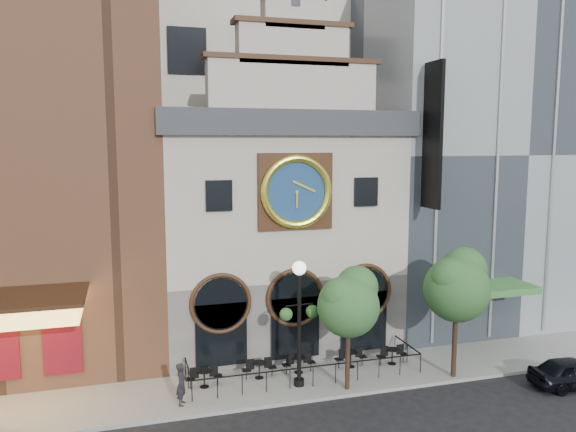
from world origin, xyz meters
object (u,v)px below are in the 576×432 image
(bistro_0, at_px, (204,377))
(bistro_2, at_px, (299,363))
(bistro_1, at_px, (259,368))
(tree_left, at_px, (349,301))
(tree_right, at_px, (457,284))
(bistro_3, at_px, (351,358))
(pedestrian, at_px, (182,384))
(lamppost, at_px, (299,309))
(car_right, at_px, (574,373))
(bistro_4, at_px, (392,355))

(bistro_0, height_order, bistro_2, same)
(bistro_1, height_order, tree_left, tree_left)
(tree_right, bearing_deg, bistro_3, 151.36)
(pedestrian, relative_size, lamppost, 0.31)
(car_right, bearing_deg, tree_right, 69.49)
(bistro_4, xyz_separation_m, car_right, (6.74, -4.32, 0.06))
(bistro_4, height_order, tree_left, tree_left)
(bistro_0, bearing_deg, lamppost, -13.82)
(bistro_3, bearing_deg, lamppost, -156.84)
(pedestrian, xyz_separation_m, lamppost, (5.16, 0.40, 2.59))
(bistro_0, distance_m, bistro_4, 9.11)
(bistro_1, bearing_deg, bistro_4, -1.78)
(bistro_1, bearing_deg, tree_right, -14.57)
(bistro_3, bearing_deg, tree_left, -115.33)
(car_right, bearing_deg, bistro_1, 76.80)
(car_right, bearing_deg, bistro_0, 80.50)
(bistro_1, distance_m, bistro_3, 4.50)
(bistro_3, xyz_separation_m, tree_right, (4.18, -2.28, 3.89))
(car_right, relative_size, tree_left, 0.74)
(car_right, height_order, pedestrian, pedestrian)
(bistro_0, bearing_deg, tree_left, -17.16)
(car_right, height_order, tree_right, tree_right)
(bistro_0, height_order, lamppost, lamppost)
(bistro_1, xyz_separation_m, bistro_3, (4.50, 0.03, 0.00))
(bistro_3, bearing_deg, pedestrian, -168.34)
(bistro_0, height_order, tree_right, tree_right)
(bistro_1, xyz_separation_m, bistro_4, (6.57, -0.20, 0.00))
(pedestrian, distance_m, tree_left, 7.77)
(lamppost, bearing_deg, car_right, -19.76)
(bistro_0, xyz_separation_m, bistro_4, (9.11, 0.05, 0.00))
(bistro_0, distance_m, tree_left, 7.20)
(bistro_1, bearing_deg, bistro_0, -174.25)
(bistro_1, height_order, bistro_3, same)
(bistro_3, distance_m, car_right, 9.91)
(tree_right, bearing_deg, car_right, -26.07)
(bistro_1, relative_size, lamppost, 0.28)
(bistro_3, bearing_deg, bistro_1, -179.66)
(car_right, bearing_deg, bistro_3, 68.26)
(bistro_1, xyz_separation_m, lamppost, (1.51, -1.25, 3.01))
(bistro_3, height_order, lamppost, lamppost)
(bistro_1, bearing_deg, car_right, -18.76)
(bistro_1, height_order, pedestrian, pedestrian)
(bistro_4, bearing_deg, pedestrian, -171.92)
(bistro_2, bearing_deg, pedestrian, -162.75)
(lamppost, bearing_deg, bistro_0, 161.92)
(lamppost, xyz_separation_m, tree_right, (7.17, -1.00, 0.88))
(bistro_1, relative_size, tree_right, 0.27)
(bistro_1, distance_m, tree_right, 9.78)
(lamppost, bearing_deg, bistro_3, 18.90)
(bistro_1, relative_size, car_right, 0.40)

